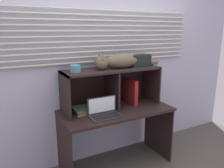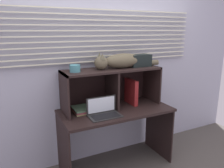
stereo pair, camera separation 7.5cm
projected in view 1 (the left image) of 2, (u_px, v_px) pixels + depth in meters
back_panel_with_blinds at (103, 61)px, 2.72m from camera, size 4.40×0.08×2.50m
desk at (116, 121)px, 2.58m from camera, size 1.30×0.61×0.73m
hutch_shelf_unit at (111, 80)px, 2.59m from camera, size 1.16×0.38×0.46m
cat at (121, 61)px, 2.56m from camera, size 0.86×0.19×0.19m
laptop at (105, 112)px, 2.36m from camera, size 0.35×0.21×0.20m
binder_upright at (131, 91)px, 2.72m from camera, size 0.05×0.25×0.31m
book_stack at (82, 110)px, 2.46m from camera, size 0.19×0.26×0.05m
small_basket at (75, 69)px, 2.32m from camera, size 0.11×0.11×0.08m
storage_box at (139, 60)px, 2.68m from camera, size 0.26×0.15×0.15m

